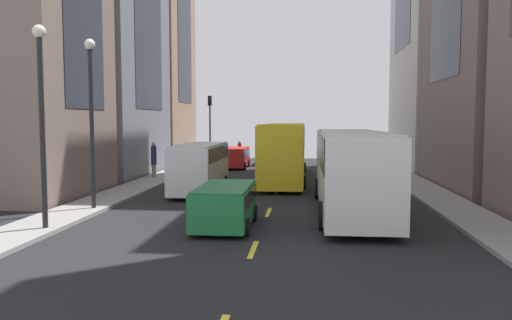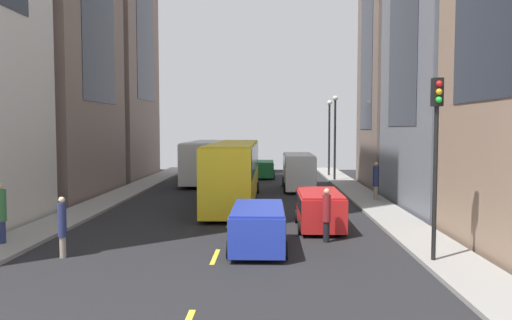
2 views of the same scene
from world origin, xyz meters
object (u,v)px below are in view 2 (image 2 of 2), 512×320
Objects in this scene: delivery_van_white at (299,169)px; pedestrian_crossing_mid at (62,225)px; streetcar_yellow at (235,167)px; city_bus_white at (206,158)px; car_red_1 at (320,207)px; car_green_0 at (263,168)px; pedestrian_waiting_curb at (376,180)px; pedestrian_crossing_near at (1,212)px; traffic_light_near_corner at (436,134)px; car_blue_2 at (258,224)px; pedestrian_walking_far at (327,213)px.

delivery_van_white is 2.90× the size of pedestrian_crossing_mid.
delivery_van_white is at bearing 57.05° from streetcar_yellow.
city_bus_white is 2.63× the size of car_red_1.
city_bus_white is 5.93m from car_green_0.
car_red_1 is 9.04m from pedestrian_waiting_curb.
pedestrian_crossing_near is at bearing -110.06° from car_green_0.
delivery_van_white reaches higher than car_green_0.
traffic_light_near_corner is (5.90, -27.81, 3.35)m from car_green_0.
car_red_1 is (7.48, -18.66, -1.04)m from city_bus_white.
traffic_light_near_corner is (-1.06, -13.72, 2.89)m from pedestrian_waiting_curb.
pedestrian_crossing_mid reaches higher than car_red_1.
car_green_0 is 27.53m from pedestrian_crossing_near.
car_blue_2 is 6.89m from traffic_light_near_corner.
pedestrian_walking_far is at bearing -136.54° from pedestrian_crossing_mid.
car_blue_2 is 0.70× the size of traffic_light_near_corner.
traffic_light_near_corner reaches higher than car_blue_2.
traffic_light_near_corner reaches higher than pedestrian_waiting_curb.
car_blue_2 is at bearing -81.74° from streetcar_yellow.
pedestrian_crossing_near is 0.38× the size of traffic_light_near_corner.
car_red_1 reaches higher than car_blue_2.
city_bus_white is at bearing 113.51° from traffic_light_near_corner.
delivery_van_white is at bearing -31.10° from pedestrian_waiting_curb.
car_blue_2 is at bearing 82.90° from pedestrian_waiting_curb.
pedestrian_waiting_curb is at bearing 42.23° from pedestrian_crossing_near.
pedestrian_crossing_mid is 0.36× the size of traffic_light_near_corner.
city_bus_white is at bearing 84.64° from pedestrian_crossing_near.
car_blue_2 is 2.94m from pedestrian_walking_far.
car_green_0 is (1.51, 14.66, -1.24)m from streetcar_yellow.
traffic_light_near_corner is (5.76, -1.80, 3.31)m from car_blue_2.
pedestrian_walking_far is at bearing 91.24° from pedestrian_waiting_curb.
pedestrian_crossing_near is (-12.22, -3.77, 0.36)m from car_red_1.
car_green_0 is at bearing 101.98° from traffic_light_near_corner.
delivery_van_white reaches higher than pedestrian_crossing_mid.
pedestrian_waiting_curb is 18.88m from pedestrian_crossing_mid.
car_green_0 is 1.80× the size of pedestrian_waiting_curb.
traffic_light_near_corner reaches higher than car_red_1.
streetcar_yellow is 11.53m from car_blue_2.
pedestrian_crossing_near is (-4.74, -22.43, -0.68)m from city_bus_white.
city_bus_white is 11.68m from streetcar_yellow.
car_blue_2 is 9.59m from pedestrian_crossing_near.
pedestrian_walking_far is 12.27m from pedestrian_crossing_near.
car_red_1 is 1.02× the size of car_blue_2.
car_red_1 is (4.28, -7.43, -1.16)m from streetcar_yellow.
streetcar_yellow is at bearing -95.87° from car_green_0.
delivery_van_white is 21.18m from pedestrian_crossing_mid.
pedestrian_crossing_mid is at bearing 5.90° from pedestrian_walking_far.
pedestrian_walking_far reaches higher than car_red_1.
delivery_van_white is at bearing -99.10° from pedestrian_walking_far.
pedestrian_walking_far is (2.64, 1.27, 0.20)m from car_blue_2.
pedestrian_waiting_curb reaches higher than car_blue_2.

